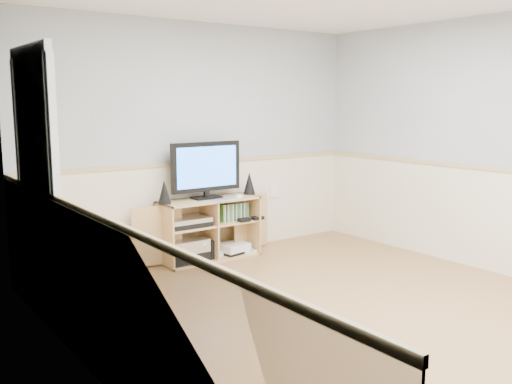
% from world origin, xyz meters
% --- Properties ---
extents(room, '(4.04, 4.54, 2.54)m').
position_xyz_m(room, '(-0.06, 0.12, 1.22)').
color(room, tan).
rests_on(room, ground).
extents(media_cabinet, '(1.69, 0.41, 0.65)m').
position_xyz_m(media_cabinet, '(-0.04, 2.07, 0.33)').
color(media_cabinet, tan).
rests_on(media_cabinet, floor).
extents(monitor, '(0.82, 0.18, 0.60)m').
position_xyz_m(monitor, '(-0.04, 2.06, 0.98)').
color(monitor, black).
rests_on(monitor, media_cabinet).
extents(speaker_left, '(0.13, 0.13, 0.25)m').
position_xyz_m(speaker_left, '(-0.55, 2.04, 0.77)').
color(speaker_left, black).
rests_on(speaker_left, media_cabinet).
extents(speaker_right, '(0.13, 0.13, 0.25)m').
position_xyz_m(speaker_right, '(0.50, 2.04, 0.77)').
color(speaker_right, black).
rests_on(speaker_right, media_cabinet).
extents(keyboard, '(0.34, 0.18, 0.01)m').
position_xyz_m(keyboard, '(0.09, 1.88, 0.66)').
color(keyboard, silver).
rests_on(keyboard, media_cabinet).
extents(mouse, '(0.11, 0.08, 0.04)m').
position_xyz_m(mouse, '(0.26, 1.88, 0.67)').
color(mouse, white).
rests_on(mouse, media_cabinet).
extents(av_components, '(0.52, 0.33, 0.47)m').
position_xyz_m(av_components, '(-0.33, 2.02, 0.22)').
color(av_components, black).
rests_on(av_components, media_cabinet).
extents(game_consoles, '(0.46, 0.31, 0.11)m').
position_xyz_m(game_consoles, '(0.24, 2.00, 0.07)').
color(game_consoles, white).
rests_on(game_consoles, media_cabinet).
extents(game_cases, '(0.33, 0.13, 0.19)m').
position_xyz_m(game_cases, '(0.25, 2.00, 0.48)').
color(game_cases, '#3F8C3F').
rests_on(game_cases, media_cabinet).
extents(wall_outlet, '(0.12, 0.03, 0.12)m').
position_xyz_m(wall_outlet, '(1.00, 2.23, 0.60)').
color(wall_outlet, white).
rests_on(wall_outlet, wall_back).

